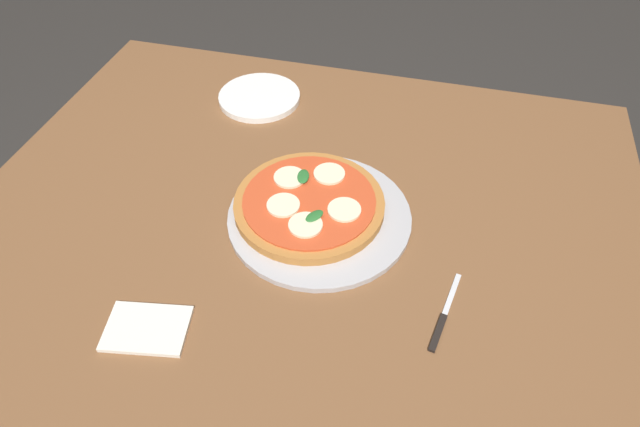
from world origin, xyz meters
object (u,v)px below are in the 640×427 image
Objects in this scene: plate_white at (259,97)px; serving_tray at (320,215)px; pizza at (309,203)px; napkin at (147,328)px; knife at (442,321)px; dining_table at (303,247)px.

serving_tray is at bearing -55.20° from plate_white.
serving_tray is 1.78× the size of plate_white.
pizza reaches higher than napkin.
napkin is at bearing -123.47° from serving_tray.
plate_white is at bearing 122.77° from pizza.
knife is (0.27, -0.18, -0.02)m from pizza.
dining_table is 6.65× the size of plate_white.
serving_tray is 0.03m from pizza.
serving_tray reaches higher than dining_table.
plate_white is 1.19× the size of knife.
knife is (0.49, -0.52, -0.00)m from plate_white.
plate_white is at bearing 124.80° from serving_tray.
plate_white reaches higher than napkin.
dining_table is at bearing -130.34° from pizza.
napkin is (-0.17, -0.30, 0.10)m from dining_table.
serving_tray is (0.03, 0.00, 0.10)m from dining_table.
napkin reaches higher than knife.
napkin is at bearing -86.92° from plate_white.
pizza is at bearing 145.78° from knife.
knife reaches higher than dining_table.
knife is at bearing -35.32° from serving_tray.
napkin is at bearing -119.67° from pizza.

